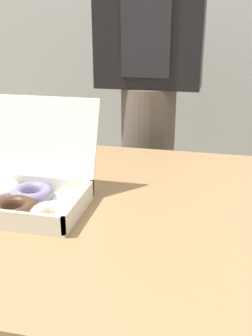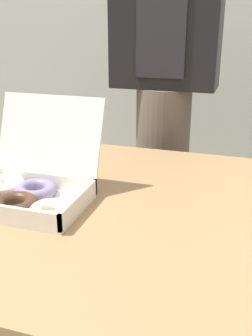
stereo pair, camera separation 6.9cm
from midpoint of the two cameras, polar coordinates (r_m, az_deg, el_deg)
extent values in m
cube|color=#99754C|center=(1.16, -0.66, -22.15)|extent=(1.17, 0.88, 0.74)
cube|color=white|center=(0.97, -16.65, -5.66)|extent=(0.29, 0.20, 0.01)
cube|color=white|center=(0.90, -9.02, -5.39)|extent=(0.01, 0.20, 0.04)
cube|color=white|center=(0.89, -19.82, -6.97)|extent=(0.29, 0.01, 0.04)
cube|color=white|center=(1.04, -14.23, -2.20)|extent=(0.29, 0.01, 0.04)
cube|color=white|center=(1.03, -13.80, 4.54)|extent=(0.29, 0.08, 0.19)
torus|color=#422819|center=(0.92, -18.16, -5.77)|extent=(0.14, 0.14, 0.03)
torus|color=slate|center=(1.00, -15.48, -3.60)|extent=(0.14, 0.14, 0.03)
torus|color=silver|center=(0.88, -13.08, -6.59)|extent=(0.10, 0.10, 0.03)
cylinder|color=#665B51|center=(1.68, 1.85, -3.91)|extent=(0.22, 0.22, 0.92)
cube|color=black|center=(1.53, 2.20, 22.52)|extent=(0.39, 0.18, 0.58)
cube|color=#232328|center=(1.44, 1.44, 20.32)|extent=(0.18, 0.01, 0.37)
camera|label=1|loc=(0.03, -92.25, -0.86)|focal=42.00mm
camera|label=2|loc=(0.03, 87.75, 0.86)|focal=42.00mm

